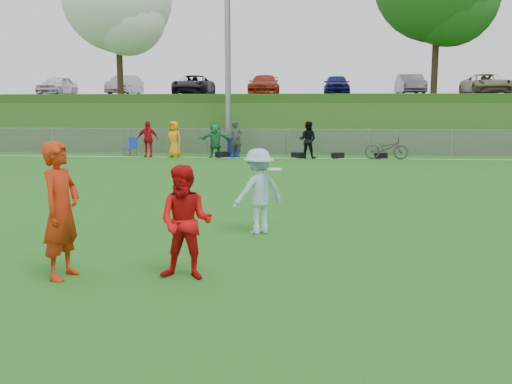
# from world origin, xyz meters

# --- Properties ---
(ground) EXTENTS (120.00, 120.00, 0.00)m
(ground) POSITION_xyz_m (0.00, 0.00, 0.00)
(ground) COLOR #166B1C
(ground) RESTS_ON ground
(sideline_far) EXTENTS (60.00, 0.10, 0.01)m
(sideline_far) POSITION_xyz_m (0.00, 18.00, 0.01)
(sideline_far) COLOR white
(sideline_far) RESTS_ON ground
(fence) EXTENTS (58.00, 0.06, 1.30)m
(fence) POSITION_xyz_m (0.00, 20.00, 0.65)
(fence) COLOR gray
(fence) RESTS_ON ground
(light_pole) EXTENTS (1.20, 0.40, 12.15)m
(light_pole) POSITION_xyz_m (-3.00, 20.80, 6.71)
(light_pole) COLOR gray
(light_pole) RESTS_ON ground
(berm) EXTENTS (120.00, 18.00, 3.00)m
(berm) POSITION_xyz_m (0.00, 31.00, 1.50)
(berm) COLOR #2A4F16
(berm) RESTS_ON ground
(parking_lot) EXTENTS (120.00, 12.00, 0.10)m
(parking_lot) POSITION_xyz_m (0.00, 33.00, 3.05)
(parking_lot) COLOR black
(parking_lot) RESTS_ON berm
(tree_white_flowering) EXTENTS (6.30, 6.30, 8.78)m
(tree_white_flowering) POSITION_xyz_m (-9.84, 24.92, 8.32)
(tree_white_flowering) COLOR black
(tree_white_flowering) RESTS_ON berm
(car_row) EXTENTS (32.04, 5.18, 1.44)m
(car_row) POSITION_xyz_m (-1.17, 32.00, 3.82)
(car_row) COLOR white
(car_row) RESTS_ON parking_lot
(spectator_row) EXTENTS (8.52, 0.85, 1.69)m
(spectator_row) POSITION_xyz_m (-3.10, 18.00, 0.85)
(spectator_row) COLOR red
(spectator_row) RESTS_ON ground
(gear_bags) EXTENTS (7.98, 0.55, 0.26)m
(gear_bags) POSITION_xyz_m (1.13, 18.10, 0.13)
(gear_bags) COLOR black
(gear_bags) RESTS_ON ground
(player_red_left) EXTENTS (0.57, 0.77, 1.93)m
(player_red_left) POSITION_xyz_m (-2.35, -0.83, 0.96)
(player_red_left) COLOR #BA280C
(player_red_left) RESTS_ON ground
(player_red_center) EXTENTS (0.82, 0.66, 1.60)m
(player_red_center) POSITION_xyz_m (-0.61, -0.72, 0.80)
(player_red_center) COLOR red
(player_red_center) RESTS_ON ground
(player_blue) EXTENTS (1.19, 1.11, 1.61)m
(player_blue) POSITION_xyz_m (0.15, 2.24, 0.81)
(player_blue) COLOR #9FCCDD
(player_blue) RESTS_ON ground
(frisbee) EXTENTS (0.29, 0.29, 0.03)m
(frisbee) POSITION_xyz_m (0.46, 2.03, 1.25)
(frisbee) COLOR white
(frisbee) RESTS_ON ground
(recycling_bin) EXTENTS (0.81, 0.81, 0.92)m
(recycling_bin) POSITION_xyz_m (-2.44, 18.52, 0.46)
(recycling_bin) COLOR #0F27A6
(recycling_bin) RESTS_ON ground
(camp_chair) EXTENTS (0.63, 0.64, 0.87)m
(camp_chair) POSITION_xyz_m (-7.53, 18.68, 0.26)
(camp_chair) COLOR #103FB1
(camp_chair) RESTS_ON ground
(bicycle) EXTENTS (1.97, 0.87, 1.00)m
(bicycle) POSITION_xyz_m (4.64, 17.87, 0.50)
(bicycle) COLOR #303032
(bicycle) RESTS_ON ground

